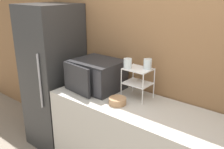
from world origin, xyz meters
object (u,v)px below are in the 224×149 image
Objects in this scene: microwave at (96,75)px; bowl at (117,101)px; glass_front_left at (128,63)px; refrigerator at (54,78)px; glass_back_right at (148,64)px; dish_rack at (138,77)px.

bowl is at bearing -21.17° from microwave.
glass_front_left is (0.39, 0.02, 0.20)m from microwave.
glass_front_left is at bearing 97.84° from bowl.
refrigerator reaches higher than bowl.
glass_front_left is 0.19m from glass_back_right.
bowl is at bearing -82.16° from glass_front_left.
refrigerator is (-1.12, 0.12, -0.06)m from bowl.
dish_rack is (0.48, 0.08, 0.06)m from microwave.
microwave is 0.44m from glass_front_left.
glass_front_left reaches higher than microwave.
glass_front_left is (-0.08, -0.06, 0.13)m from dish_rack.
microwave reaches higher than bowl.
dish_rack is at bearing 76.78° from bowl.
microwave is 5.35× the size of glass_back_right.
glass_front_left is 1.16m from refrigerator.
microwave is 5.35× the size of glass_front_left.
glass_back_right is 0.45m from bowl.
refrigerator is at bearing -176.83° from microwave.
microwave is 0.60m from glass_back_right.
microwave is 0.73m from refrigerator.
dish_rack is 0.17m from glass_front_left.
glass_back_right reaches higher than bowl.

